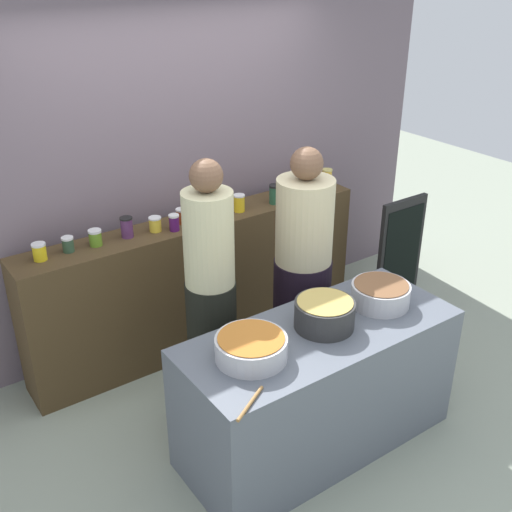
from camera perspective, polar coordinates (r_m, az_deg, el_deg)
The scene contains 24 objects.
ground at distance 4.33m, azimuth 2.75°, elevation -14.28°, with size 12.00×12.00×0.00m, color gray.
storefront_wall at distance 4.69m, azimuth -7.87°, elevation 9.88°, with size 4.80×0.12×3.00m, color slate.
display_shelf at distance 4.78m, azimuth -5.18°, elevation -2.40°, with size 2.70×0.36×1.04m, color #45341D.
prep_table at distance 3.88m, azimuth 5.65°, elevation -11.92°, with size 1.70×0.70×0.84m, color #565D68.
preserve_jar_0 at distance 4.16m, azimuth -19.23°, elevation 0.38°, with size 0.09×0.09×0.11m.
preserve_jar_1 at distance 4.22m, azimuth -16.85°, elevation 1.04°, with size 0.08×0.08×0.10m.
preserve_jar_2 at distance 4.26m, azimuth -14.51°, elevation 1.65°, with size 0.09×0.09×0.11m.
preserve_jar_3 at distance 4.32m, azimuth -11.75°, elevation 2.60°, with size 0.09×0.09×0.14m.
preserve_jar_4 at distance 4.39m, azimuth -9.22°, elevation 2.91°, with size 0.09×0.09×0.10m.
preserve_jar_5 at distance 4.38m, azimuth -7.51°, elevation 3.06°, with size 0.07×0.07×0.12m.
preserve_jar_6 at distance 4.49m, azimuth -6.86°, elevation 3.66°, with size 0.08×0.08×0.11m.
preserve_jar_7 at distance 4.50m, azimuth -5.12°, elevation 3.90°, with size 0.07×0.07×0.13m.
preserve_jar_8 at distance 4.66m, azimuth -1.55°, elevation 4.88°, with size 0.09×0.09×0.13m.
preserve_jar_9 at distance 4.81m, azimuth 1.72°, elevation 5.69°, with size 0.09×0.09×0.15m.
preserve_jar_10 at distance 4.90m, azimuth 2.51°, elevation 5.87°, with size 0.07×0.07×0.12m.
preserve_jar_11 at distance 5.17m, azimuth 5.35°, elevation 7.05°, with size 0.08×0.08×0.14m.
preserve_jar_12 at distance 5.22m, azimuth 6.51°, elevation 7.18°, with size 0.09×0.09×0.14m.
cooking_pot_left at distance 3.35m, azimuth -0.45°, elevation -8.42°, with size 0.39×0.39×0.13m.
cooking_pot_center at distance 3.63m, azimuth 6.29°, elevation -5.32°, with size 0.35×0.35×0.17m.
cooking_pot_right at distance 3.90m, azimuth 11.33°, elevation -3.46°, with size 0.36×0.36×0.14m.
wooden_spoon at distance 3.09m, azimuth -0.54°, elevation -13.35°, with size 0.02×0.02×0.27m, color #9E703D.
cook_with_tongs at distance 3.92m, azimuth -4.15°, elevation -4.53°, with size 0.32×0.32×1.76m.
cook_in_cap at distance 4.26m, azimuth 4.26°, elevation -2.35°, with size 0.40×0.40×1.72m.
chalkboard_sign at distance 5.33m, azimuth 13.03°, elevation 0.08°, with size 0.48×0.05×1.01m.
Camera 1 is at (-2.04, -2.56, 2.83)m, focal length 43.65 mm.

